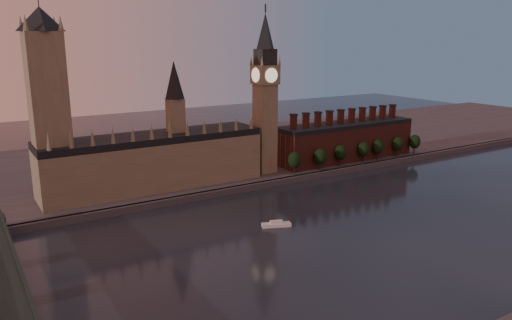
{
  "coord_description": "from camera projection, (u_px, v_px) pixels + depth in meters",
  "views": [
    {
      "loc": [
        -163.81,
        -160.06,
        90.85
      ],
      "look_at": [
        -30.86,
        55.0,
        28.72
      ],
      "focal_mm": 35.0,
      "sensor_mm": 36.0,
      "label": 1
    }
  ],
  "objects": [
    {
      "name": "chimney_block",
      "position": [
        345.0,
        140.0,
        365.0
      ],
      "size": [
        110.0,
        25.0,
        37.0
      ],
      "color": "brown",
      "rests_on": "north_bank"
    },
    {
      "name": "victoria_tower",
      "position": [
        48.0,
        101.0,
        257.15
      ],
      "size": [
        24.0,
        24.0,
        108.0
      ],
      "color": "gray",
      "rests_on": "north_bank"
    },
    {
      "name": "embankment_tree_1",
      "position": [
        320.0,
        156.0,
        334.1
      ],
      "size": [
        8.6,
        8.6,
        14.88
      ],
      "color": "black",
      "rests_on": "north_bank"
    },
    {
      "name": "river_boat",
      "position": [
        276.0,
        224.0,
        246.57
      ],
      "size": [
        14.95,
        9.26,
        2.89
      ],
      "rotation": [
        0.0,
        0.0,
        -0.39
      ],
      "color": "silver",
      "rests_on": "ground"
    },
    {
      "name": "embankment_tree_5",
      "position": [
        397.0,
        144.0,
        373.8
      ],
      "size": [
        8.6,
        8.6,
        14.88
      ],
      "color": "black",
      "rests_on": "north_bank"
    },
    {
      "name": "embankment_tree_0",
      "position": [
        295.0,
        160.0,
        324.72
      ],
      "size": [
        8.6,
        8.6,
        14.88
      ],
      "color": "black",
      "rests_on": "north_bank"
    },
    {
      "name": "embankment_tree_3",
      "position": [
        363.0,
        149.0,
        355.57
      ],
      "size": [
        8.6,
        8.6,
        14.88
      ],
      "color": "black",
      "rests_on": "north_bank"
    },
    {
      "name": "north_bank",
      "position": [
        206.0,
        156.0,
        384.13
      ],
      "size": [
        900.0,
        182.0,
        4.0
      ],
      "color": "#4C4B51",
      "rests_on": "ground"
    },
    {
      "name": "embankment_tree_2",
      "position": [
        340.0,
        153.0,
        345.3
      ],
      "size": [
        8.6,
        8.6,
        14.88
      ],
      "color": "black",
      "rests_on": "north_bank"
    },
    {
      "name": "palace_of_westminster",
      "position": [
        154.0,
        158.0,
        294.41
      ],
      "size": [
        130.0,
        30.3,
        74.0
      ],
      "color": "gray",
      "rests_on": "north_bank"
    },
    {
      "name": "big_ben",
      "position": [
        265.0,
        92.0,
        319.95
      ],
      "size": [
        15.0,
        15.0,
        107.0
      ],
      "color": "gray",
      "rests_on": "north_bank"
    },
    {
      "name": "ground",
      "position": [
        372.0,
        234.0,
        237.54
      ],
      "size": [
        900.0,
        900.0,
        0.0
      ],
      "primitive_type": "plane",
      "color": "black",
      "rests_on": "ground"
    },
    {
      "name": "embankment_tree_6",
      "position": [
        415.0,
        142.0,
        381.37
      ],
      "size": [
        8.6,
        8.6,
        14.88
      ],
      "color": "black",
      "rests_on": "north_bank"
    },
    {
      "name": "westminster_bridge",
      "position": [
        13.0,
        315.0,
        154.39
      ],
      "size": [
        14.0,
        200.0,
        11.55
      ],
      "color": "#1D2D27",
      "rests_on": "ground"
    },
    {
      "name": "embankment_tree_4",
      "position": [
        378.0,
        147.0,
        363.22
      ],
      "size": [
        8.6,
        8.6,
        14.88
      ],
      "color": "black",
      "rests_on": "north_bank"
    }
  ]
}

